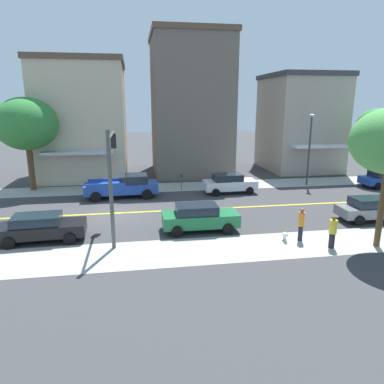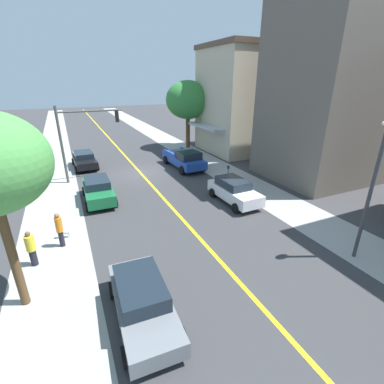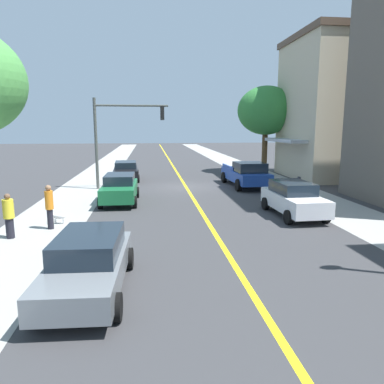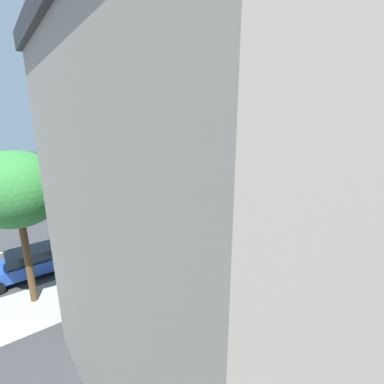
% 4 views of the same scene
% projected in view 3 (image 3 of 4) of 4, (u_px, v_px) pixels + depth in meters
% --- Properties ---
extents(ground_plane, '(140.00, 140.00, 0.00)m').
position_uv_depth(ground_plane, '(186.00, 187.00, 25.90)').
color(ground_plane, '#38383A').
extents(sidewalk_left, '(3.44, 126.00, 0.01)m').
position_uv_depth(sidewalk_left, '(283.00, 185.00, 26.72)').
color(sidewalk_left, '#9E9E99').
rests_on(sidewalk_left, ground).
extents(sidewalk_right, '(3.44, 126.00, 0.01)m').
position_uv_depth(sidewalk_right, '(82.00, 189.00, 25.08)').
color(sidewalk_right, '#9E9E99').
rests_on(sidewalk_right, ground).
extents(road_centerline_stripe, '(0.20, 126.00, 0.00)m').
position_uv_depth(road_centerline_stripe, '(186.00, 187.00, 25.90)').
color(road_centerline_stripe, yellow).
rests_on(road_centerline_stripe, ground).
extents(pale_office_building, '(11.34, 8.46, 11.43)m').
position_uv_depth(pale_office_building, '(351.00, 108.00, 30.06)').
color(pale_office_building, beige).
rests_on(pale_office_building, ground).
extents(street_tree_left_near, '(5.15, 5.15, 7.84)m').
position_uv_depth(street_tree_left_near, '(266.00, 111.00, 33.23)').
color(street_tree_left_near, brown).
rests_on(street_tree_left_near, ground).
extents(fire_hydrant, '(0.44, 0.24, 0.74)m').
position_uv_depth(fire_hydrant, '(271.00, 182.00, 25.64)').
color(fire_hydrant, silver).
rests_on(fire_hydrant, ground).
extents(parking_meter, '(0.12, 0.18, 1.34)m').
position_uv_depth(parking_meter, '(299.00, 184.00, 21.34)').
color(parking_meter, '#4C4C51').
rests_on(parking_meter, ground).
extents(traffic_light_mast, '(4.98, 0.32, 6.10)m').
position_uv_depth(traffic_light_mast, '(119.00, 129.00, 24.62)').
color(traffic_light_mast, '#474C47').
rests_on(traffic_light_mast, ground).
extents(black_sedan_right_curb, '(2.23, 4.65, 1.47)m').
position_uv_depth(black_sedan_right_curb, '(126.00, 170.00, 29.08)').
color(black_sedan_right_curb, black).
rests_on(black_sedan_right_curb, ground).
extents(grey_sedan_right_curb, '(2.13, 4.64, 1.49)m').
position_uv_depth(grey_sedan_right_curb, '(89.00, 262.00, 9.39)').
color(grey_sedan_right_curb, slate).
rests_on(grey_sedan_right_curb, ground).
extents(white_sedan_left_curb, '(2.08, 4.43, 1.62)m').
position_uv_depth(white_sedan_left_curb, '(293.00, 198.00, 17.44)').
color(white_sedan_left_curb, silver).
rests_on(white_sedan_left_curb, ground).
extents(green_sedan_right_curb, '(2.04, 4.47, 1.58)m').
position_uv_depth(green_sedan_right_curb, '(120.00, 188.00, 20.47)').
color(green_sedan_right_curb, '#196638').
rests_on(green_sedan_right_curb, ground).
extents(blue_pickup_truck, '(2.57, 5.80, 1.81)m').
position_uv_depth(blue_pickup_truck, '(246.00, 174.00, 25.90)').
color(blue_pickup_truck, '#1E429E').
rests_on(blue_pickup_truck, ground).
extents(pedestrian_orange_shirt, '(0.33, 0.33, 1.86)m').
position_uv_depth(pedestrian_orange_shirt, '(49.00, 206.00, 15.11)').
color(pedestrian_orange_shirt, black).
rests_on(pedestrian_orange_shirt, ground).
extents(pedestrian_yellow_shirt, '(0.40, 0.40, 1.74)m').
position_uv_depth(pedestrian_yellow_shirt, '(9.00, 215.00, 13.85)').
color(pedestrian_yellow_shirt, black).
rests_on(pedestrian_yellow_shirt, ground).
extents(small_dog, '(0.68, 0.34, 0.50)m').
position_uv_depth(small_dog, '(58.00, 216.00, 16.04)').
color(small_dog, silver).
rests_on(small_dog, ground).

